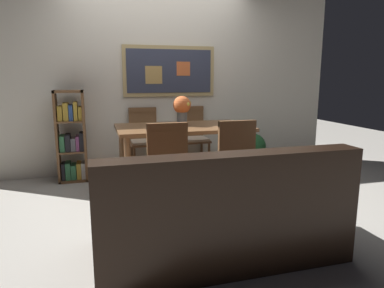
{
  "coord_description": "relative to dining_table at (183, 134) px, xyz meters",
  "views": [
    {
      "loc": [
        -0.89,
        -3.53,
        1.32
      ],
      "look_at": [
        0.05,
        -0.21,
        0.65
      ],
      "focal_mm": 32.29,
      "sensor_mm": 36.0,
      "label": 1
    }
  ],
  "objects": [
    {
      "name": "ground_plane",
      "position": [
        -0.11,
        -0.4,
        -0.66
      ],
      "size": [
        12.0,
        12.0,
        0.0
      ],
      "primitive_type": "plane",
      "color": "#B7B2A8"
    },
    {
      "name": "wall_back_with_painting",
      "position": [
        -0.11,
        0.94,
        0.65
      ],
      "size": [
        5.2,
        0.14,
        2.6
      ],
      "color": "silver",
      "rests_on": "ground_plane"
    },
    {
      "name": "dining_table",
      "position": [
        0.0,
        0.0,
        0.0
      ],
      "size": [
        1.55,
        0.89,
        0.75
      ],
      "color": "brown",
      "rests_on": "ground_plane"
    },
    {
      "name": "dining_chair_far_right",
      "position": [
        0.33,
        0.76,
        -0.12
      ],
      "size": [
        0.4,
        0.41,
        0.91
      ],
      "color": "brown",
      "rests_on": "ground_plane"
    },
    {
      "name": "dining_chair_near_left",
      "position": [
        -0.37,
        -0.77,
        -0.12
      ],
      "size": [
        0.4,
        0.41,
        0.91
      ],
      "color": "brown",
      "rests_on": "ground_plane"
    },
    {
      "name": "dining_chair_far_left",
      "position": [
        -0.36,
        0.74,
        -0.12
      ],
      "size": [
        0.4,
        0.41,
        0.91
      ],
      "color": "brown",
      "rests_on": "ground_plane"
    },
    {
      "name": "dining_chair_near_right",
      "position": [
        0.32,
        -0.78,
        -0.12
      ],
      "size": [
        0.4,
        0.41,
        0.91
      ],
      "color": "brown",
      "rests_on": "ground_plane"
    },
    {
      "name": "leather_couch",
      "position": [
        -0.16,
        -1.69,
        -0.34
      ],
      "size": [
        1.8,
        0.84,
        0.84
      ],
      "color": "black",
      "rests_on": "ground_plane"
    },
    {
      "name": "bookshelf",
      "position": [
        -1.3,
        0.65,
        -0.12
      ],
      "size": [
        0.36,
        0.28,
        1.16
      ],
      "color": "brown",
      "rests_on": "ground_plane"
    },
    {
      "name": "potted_ivy",
      "position": [
        1.22,
        0.59,
        -0.36
      ],
      "size": [
        0.36,
        0.36,
        0.51
      ],
      "color": "#4C4742",
      "rests_on": "ground_plane"
    },
    {
      "name": "flower_vase",
      "position": [
        0.0,
        0.05,
        0.31
      ],
      "size": [
        0.22,
        0.21,
        0.35
      ],
      "color": "slate",
      "rests_on": "dining_table"
    },
    {
      "name": "tv_remote",
      "position": [
        0.54,
        -0.2,
        0.11
      ],
      "size": [
        0.16,
        0.06,
        0.02
      ],
      "color": "black",
      "rests_on": "dining_table"
    }
  ]
}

